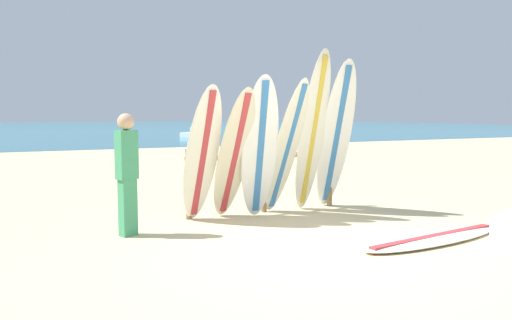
% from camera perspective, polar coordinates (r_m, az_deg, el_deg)
% --- Properties ---
extents(ground_plane, '(120.00, 120.00, 0.00)m').
position_cam_1_polar(ground_plane, '(5.99, 7.88, -10.17)').
color(ground_plane, '#D3BC8C').
extents(ocean_water, '(120.00, 80.00, 0.01)m').
position_cam_1_polar(ocean_water, '(62.91, -22.68, 3.49)').
color(ocean_water, teal).
rests_on(ocean_water, ground).
extents(surfboard_rack, '(2.65, 0.09, 1.07)m').
position_cam_1_polar(surfboard_rack, '(8.00, 0.93, -1.18)').
color(surfboard_rack, olive).
rests_on(surfboard_rack, ground).
extents(surfboard_leaning_far_left, '(0.68, 0.80, 2.02)m').
position_cam_1_polar(surfboard_leaning_far_left, '(7.23, -6.22, 0.66)').
color(surfboard_leaning_far_left, white).
rests_on(surfboard_leaning_far_left, ground).
extents(surfboard_leaning_left, '(0.68, 0.93, 1.99)m').
position_cam_1_polar(surfboard_leaning_left, '(7.38, -2.53, 0.66)').
color(surfboard_leaning_left, beige).
rests_on(surfboard_leaning_left, ground).
extents(surfboard_leaning_center_left, '(0.62, 0.58, 2.18)m').
position_cam_1_polar(surfboard_leaning_center_left, '(7.47, 0.45, 1.46)').
color(surfboard_leaning_center_left, white).
rests_on(surfboard_leaning_center_left, ground).
extents(surfboard_leaning_center, '(0.65, 1.00, 2.14)m').
position_cam_1_polar(surfboard_leaning_center, '(7.73, 3.53, 1.44)').
color(surfboard_leaning_center, silver).
rests_on(surfboard_leaning_center, ground).
extents(surfboard_leaning_center_right, '(0.51, 0.75, 2.60)m').
position_cam_1_polar(surfboard_leaning_center_right, '(8.01, 6.54, 3.21)').
color(surfboard_leaning_center_right, white).
rests_on(surfboard_leaning_center_right, ground).
extents(surfboard_leaning_right, '(0.67, 1.01, 2.46)m').
position_cam_1_polar(surfboard_leaning_right, '(8.27, 9.20, 2.74)').
color(surfboard_leaning_right, white).
rests_on(surfboard_leaning_right, ground).
extents(surfboard_lying_on_sand, '(2.44, 0.85, 0.08)m').
position_cam_1_polar(surfboard_lying_on_sand, '(6.70, 19.84, -8.45)').
color(surfboard_lying_on_sand, silver).
rests_on(surfboard_lying_on_sand, ground).
extents(beachgoer_standing, '(0.30, 0.25, 1.60)m').
position_cam_1_polar(beachgoer_standing, '(6.63, -14.65, -1.01)').
color(beachgoer_standing, '#3F9966').
rests_on(beachgoer_standing, ground).
extents(small_boat_offshore, '(1.92, 2.94, 0.71)m').
position_cam_1_polar(small_boat_offshore, '(32.59, -6.61, 2.96)').
color(small_boat_offshore, silver).
rests_on(small_boat_offshore, ocean_water).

